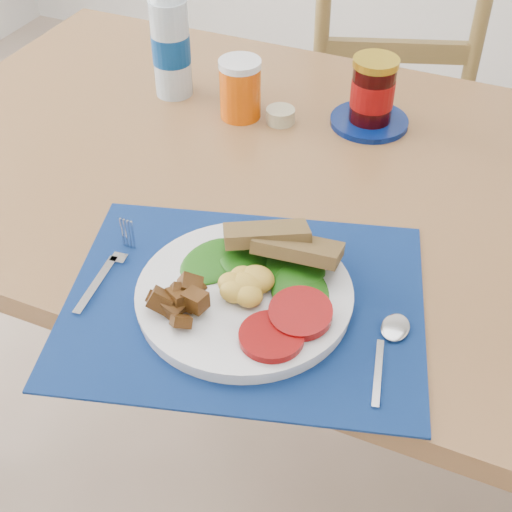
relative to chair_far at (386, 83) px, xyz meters
The scene contains 11 objects.
ground 1.08m from the chair_far, 91.13° to the right, with size 4.00×4.00×0.00m, color gray.
table 0.72m from the chair_far, 91.45° to the right, with size 1.40×0.90×0.75m.
chair_far is the anchor object (origin of this frame).
placemat 1.06m from the chair_far, 86.38° to the right, with size 0.49×0.38×0.00m, color #040E32.
breakfast_plate 1.07m from the chair_far, 86.71° to the right, with size 0.29×0.29×0.07m.
fork 1.09m from the chair_far, 97.45° to the right, with size 0.03×0.17×0.00m.
spoon 1.09m from the chair_far, 75.42° to the right, with size 0.04×0.16×0.00m.
water_bottle 0.70m from the chair_far, 118.83° to the right, with size 0.07×0.07×0.25m.
juice_glass 0.65m from the chair_far, 104.14° to the right, with size 0.08×0.08×0.11m, color #CE4B05.
ramekin 0.61m from the chair_far, 96.85° to the right, with size 0.05×0.05×0.03m, color tan.
jam_on_saucer 0.58m from the chair_far, 80.45° to the right, with size 0.15×0.15×0.13m.
Camera 1 is at (0.38, -0.76, 1.45)m, focal length 50.00 mm.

